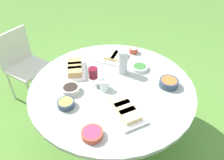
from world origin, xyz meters
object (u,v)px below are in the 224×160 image
(water_pitcher, at_px, (123,62))
(wine_glass, at_px, (93,73))
(dining_table, at_px, (112,92))
(chair_near_left, at_px, (23,61))

(water_pitcher, xyz_separation_m, wine_glass, (0.25, 0.22, 0.01))
(dining_table, distance_m, wine_glass, 0.26)
(chair_near_left, height_order, wine_glass, wine_glass)
(chair_near_left, distance_m, water_pitcher, 1.34)
(water_pitcher, height_order, wine_glass, water_pitcher)
(wine_glass, bearing_deg, chair_near_left, -30.43)
(dining_table, xyz_separation_m, wine_glass, (0.17, 0.01, 0.20))
(chair_near_left, bearing_deg, water_pitcher, 163.43)
(dining_table, bearing_deg, wine_glass, 1.98)
(water_pitcher, bearing_deg, wine_glass, 41.11)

